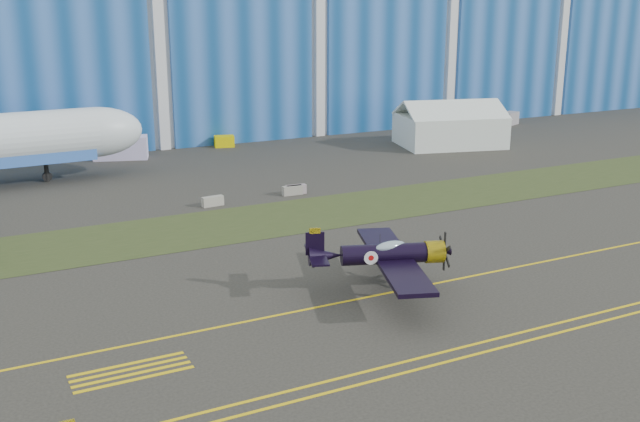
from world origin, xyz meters
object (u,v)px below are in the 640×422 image
warbird (384,254)px  tug (224,141)px  tent (450,123)px  shipping_container (120,148)px

warbird → tug: size_ratio=6.23×
tent → tug: tent is taller
tent → shipping_container: 41.47m
tug → shipping_container: bearing=-159.5°
warbird → shipping_container: warbird is taller
warbird → tug: 52.66m
tent → shipping_container: tent is taller
tug → tent: bearing=-11.7°
tent → shipping_container: (-40.04, 10.69, -1.64)m
warbird → tent: bearing=68.3°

